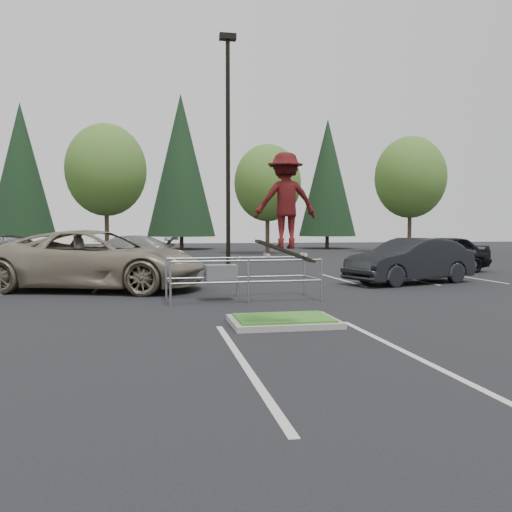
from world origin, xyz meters
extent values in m
plane|color=black|center=(0.00, 0.00, 0.00)|extent=(120.00, 120.00, 0.00)
cube|color=gray|center=(0.00, 0.00, 0.06)|extent=(2.20, 1.60, 0.12)
cube|color=#336A21|center=(0.00, 0.00, 0.13)|extent=(1.95, 1.35, 0.05)
cube|color=beige|center=(-4.50, 9.00, 0.00)|extent=(0.12, 5.20, 0.01)
cube|color=beige|center=(-7.20, 9.00, 0.00)|extent=(0.12, 5.20, 0.01)
cube|color=beige|center=(4.50, 9.00, 0.00)|extent=(0.12, 5.20, 0.01)
cube|color=beige|center=(7.20, 9.00, 0.00)|extent=(0.12, 5.20, 0.01)
cube|color=beige|center=(9.90, 9.00, 0.00)|extent=(0.12, 5.20, 0.01)
cube|color=beige|center=(-1.35, -3.00, 0.00)|extent=(0.12, 6.00, 0.01)
cube|color=beige|center=(1.35, -3.00, 0.00)|extent=(0.12, 6.00, 0.01)
cube|color=gray|center=(0.50, 12.00, 0.15)|extent=(0.60, 0.60, 0.30)
cylinder|color=black|center=(0.50, 12.00, 5.00)|extent=(0.18, 0.18, 10.00)
cube|color=black|center=(0.50, 12.00, 10.00)|extent=(0.70, 0.35, 0.25)
cylinder|color=#38281C|center=(-6.00, 30.50, 1.75)|extent=(0.32, 0.32, 3.50)
ellipsoid|color=#396726|center=(-6.00, 30.50, 6.26)|extent=(5.89, 5.89, 6.77)
sphere|color=#396726|center=(-5.40, 30.20, 5.52)|extent=(3.68, 3.68, 3.68)
sphere|color=#396726|center=(-6.50, 30.90, 5.70)|extent=(4.05, 4.05, 4.05)
cylinder|color=#38281C|center=(6.00, 29.80, 1.52)|extent=(0.32, 0.32, 3.04)
ellipsoid|color=#396726|center=(6.00, 29.80, 5.44)|extent=(5.12, 5.12, 5.89)
sphere|color=#396726|center=(6.60, 29.50, 4.80)|extent=(3.20, 3.20, 3.20)
sphere|color=#396726|center=(5.50, 30.20, 4.96)|extent=(3.52, 3.52, 3.52)
cylinder|color=#38281C|center=(18.00, 30.30, 1.71)|extent=(0.32, 0.32, 3.42)
ellipsoid|color=#396726|center=(18.00, 30.30, 6.12)|extent=(5.76, 5.76, 6.62)
sphere|color=#396726|center=(18.60, 30.00, 5.40)|extent=(3.60, 3.60, 3.60)
sphere|color=#396726|center=(17.50, 30.70, 5.58)|extent=(3.96, 3.96, 3.96)
cylinder|color=#38281C|center=(-14.00, 40.00, 0.60)|extent=(0.36, 0.36, 1.20)
cone|color=black|center=(-14.00, 40.00, 7.10)|extent=(5.72, 5.72, 11.80)
cylinder|color=#38281C|center=(0.00, 40.50, 0.60)|extent=(0.36, 0.36, 1.20)
cone|color=black|center=(0.00, 40.50, 7.85)|extent=(6.38, 6.38, 13.30)
cylinder|color=#38281C|center=(14.00, 39.50, 0.60)|extent=(0.36, 0.36, 1.20)
cone|color=black|center=(14.00, 39.50, 6.85)|extent=(5.50, 5.50, 11.30)
cylinder|color=gray|center=(-2.23, 3.17, 0.59)|extent=(0.06, 0.06, 1.19)
cylinder|color=gray|center=(-2.30, 4.62, 0.59)|extent=(0.06, 0.06, 1.19)
cylinder|color=gray|center=(-0.16, 3.28, 0.59)|extent=(0.06, 0.06, 1.19)
cylinder|color=gray|center=(-0.23, 4.72, 0.59)|extent=(0.06, 0.06, 1.19)
cylinder|color=gray|center=(1.91, 3.38, 0.59)|extent=(0.06, 0.06, 1.19)
cylinder|color=gray|center=(1.83, 4.83, 0.59)|extent=(0.06, 0.06, 1.19)
cylinder|color=gray|center=(-0.16, 3.28, 0.57)|extent=(4.14, 0.26, 0.05)
cylinder|color=gray|center=(-0.16, 3.28, 1.14)|extent=(4.14, 0.26, 0.05)
cylinder|color=gray|center=(-0.23, 4.72, 0.57)|extent=(4.14, 0.26, 0.05)
cylinder|color=gray|center=(-0.23, 4.72, 1.14)|extent=(4.14, 0.26, 0.05)
cube|color=gray|center=(-0.82, 3.97, 0.74)|extent=(0.90, 0.58, 0.50)
cube|color=black|center=(-0.21, -1.00, 1.58)|extent=(1.15, 0.43, 0.44)
cylinder|color=beige|center=(-0.57, -1.12, 1.51)|extent=(0.07, 0.04, 0.07)
cylinder|color=beige|center=(-0.57, -0.88, 1.51)|extent=(0.07, 0.04, 0.07)
cylinder|color=beige|center=(0.15, -1.12, 1.51)|extent=(0.07, 0.04, 0.07)
cylinder|color=beige|center=(0.15, -0.88, 1.51)|extent=(0.07, 0.04, 0.07)
imported|color=maroon|center=(-0.21, -1.00, 2.52)|extent=(1.16, 0.67, 1.80)
imported|color=gray|center=(-4.50, 7.28, 0.97)|extent=(7.63, 5.19, 1.94)
imported|color=black|center=(-8.00, 11.50, 0.87)|extent=(6.42, 4.02, 1.74)
imported|color=black|center=(6.50, 7.27, 0.82)|extent=(5.28, 3.20, 1.64)
imported|color=black|center=(10.00, 11.50, 0.85)|extent=(5.27, 2.98, 1.69)
imported|color=gray|center=(-4.15, 18.00, 0.81)|extent=(5.94, 3.48, 1.62)
camera|label=1|loc=(-2.66, -10.90, 2.02)|focal=38.00mm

